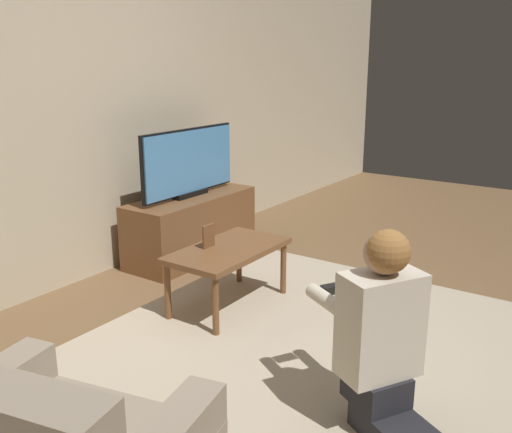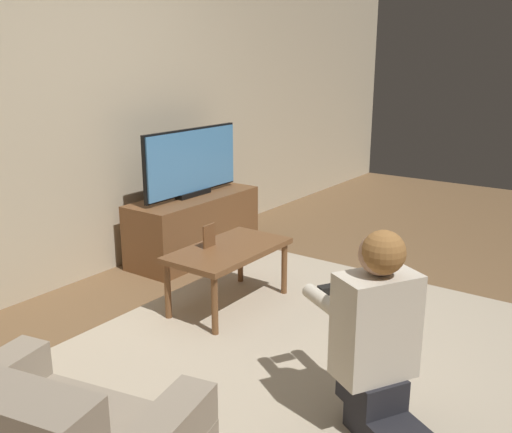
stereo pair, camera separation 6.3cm
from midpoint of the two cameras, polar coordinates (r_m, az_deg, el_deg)
The scene contains 8 objects.
ground_plane at distance 3.26m, azimuth 4.12°, elevation -13.57°, with size 10.00×10.00×0.00m, color brown.
wall_back at distance 4.17m, azimuth -19.39°, elevation 10.78°, with size 10.00×0.06×2.60m.
rug at distance 3.26m, azimuth 4.12°, elevation -13.45°, with size 2.74×2.34×0.02m.
tv_stand at distance 4.70m, azimuth -6.85°, elevation -0.99°, with size 1.17×0.45×0.51m.
tv at distance 4.58m, azimuth -7.10°, elevation 5.40°, with size 1.04×0.08×0.54m.
coffee_table at distance 3.68m, azimuth -3.29°, elevation -3.85°, with size 0.83×0.46×0.41m.
person_kneeling at distance 2.52m, azimuth 11.75°, elevation -11.45°, with size 0.60×0.78×0.91m.
picture_frame at distance 3.66m, azimuth -5.25°, elevation -1.96°, with size 0.11×0.01×0.15m.
Camera 1 is at (-2.49, -1.40, 1.59)m, focal length 40.00 mm.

